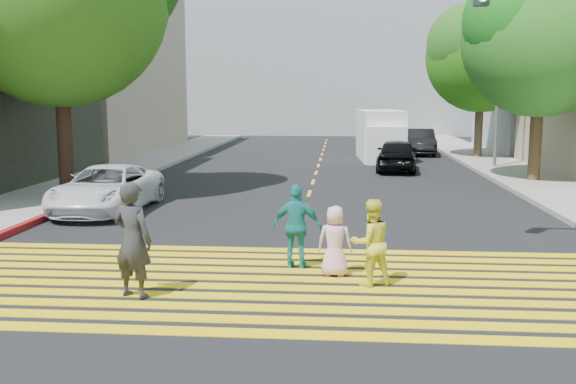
# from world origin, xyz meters

# --- Properties ---
(ground) EXTENTS (120.00, 120.00, 0.00)m
(ground) POSITION_xyz_m (0.00, 0.00, 0.00)
(ground) COLOR black
(sidewalk_left) EXTENTS (3.00, 40.00, 0.15)m
(sidewalk_left) POSITION_xyz_m (-8.50, 22.00, 0.07)
(sidewalk_left) COLOR gray
(sidewalk_left) RESTS_ON ground
(sidewalk_right) EXTENTS (3.00, 60.00, 0.15)m
(sidewalk_right) POSITION_xyz_m (8.50, 15.00, 0.07)
(sidewalk_right) COLOR gray
(sidewalk_right) RESTS_ON ground
(curb_red) EXTENTS (0.20, 8.00, 0.16)m
(curb_red) POSITION_xyz_m (-6.90, 6.00, 0.08)
(curb_red) COLOR maroon
(curb_red) RESTS_ON ground
(crosswalk) EXTENTS (13.40, 5.30, 0.01)m
(crosswalk) POSITION_xyz_m (0.00, 1.28, 0.01)
(crosswalk) COLOR yellow
(crosswalk) RESTS_ON ground
(lane_line) EXTENTS (0.12, 34.40, 0.01)m
(lane_line) POSITION_xyz_m (0.00, 22.50, 0.01)
(lane_line) COLOR yellow
(lane_line) RESTS_ON ground
(building_left_tan) EXTENTS (12.00, 16.00, 10.00)m
(building_left_tan) POSITION_xyz_m (-16.00, 28.00, 5.00)
(building_left_tan) COLOR tan
(building_left_tan) RESTS_ON ground
(backdrop_block) EXTENTS (30.00, 8.00, 12.00)m
(backdrop_block) POSITION_xyz_m (0.00, 48.00, 6.00)
(backdrop_block) COLOR gray
(backdrop_block) RESTS_ON ground
(tree_right_near) EXTENTS (7.22, 7.03, 8.51)m
(tree_right_near) POSITION_xyz_m (8.51, 15.33, 5.76)
(tree_right_near) COLOR #443720
(tree_right_near) RESTS_ON ground
(tree_right_far) EXTENTS (7.47, 7.40, 8.39)m
(tree_right_far) POSITION_xyz_m (8.37, 24.89, 5.67)
(tree_right_far) COLOR #3B2B20
(tree_right_far) RESTS_ON ground
(pedestrian_man) EXTENTS (0.83, 0.68, 1.95)m
(pedestrian_man) POSITION_xyz_m (-2.35, 0.30, 0.97)
(pedestrian_man) COLOR #2B2B2C
(pedestrian_man) RESTS_ON ground
(pedestrian_woman) EXTENTS (0.92, 0.82, 1.55)m
(pedestrian_woman) POSITION_xyz_m (1.60, 1.30, 0.77)
(pedestrian_woman) COLOR yellow
(pedestrian_woman) RESTS_ON ground
(pedestrian_child) EXTENTS (0.69, 0.50, 1.33)m
(pedestrian_child) POSITION_xyz_m (0.97, 1.85, 0.66)
(pedestrian_child) COLOR #E3ADC7
(pedestrian_child) RESTS_ON ground
(pedestrian_extra) EXTENTS (1.00, 0.49, 1.64)m
(pedestrian_extra) POSITION_xyz_m (0.23, 2.35, 0.82)
(pedestrian_extra) COLOR teal
(pedestrian_extra) RESTS_ON ground
(white_sedan) EXTENTS (2.29, 4.82, 1.33)m
(white_sedan) POSITION_xyz_m (-5.68, 8.08, 0.66)
(white_sedan) COLOR silver
(white_sedan) RESTS_ON ground
(dark_car_near) EXTENTS (2.14, 4.45, 1.46)m
(dark_car_near) POSITION_xyz_m (3.56, 19.03, 0.73)
(dark_car_near) COLOR black
(dark_car_near) RESTS_ON ground
(silver_car) EXTENTS (2.37, 4.65, 1.29)m
(silver_car) POSITION_xyz_m (3.33, 29.60, 0.65)
(silver_car) COLOR #ACAFB9
(silver_car) RESTS_ON ground
(dark_car_parked) EXTENTS (1.68, 4.47, 1.46)m
(dark_car_parked) POSITION_xyz_m (5.58, 27.40, 0.73)
(dark_car_parked) COLOR black
(dark_car_parked) RESTS_ON ground
(white_van) EXTENTS (2.37, 5.58, 2.58)m
(white_van) POSITION_xyz_m (3.14, 23.95, 1.22)
(white_van) COLOR white
(white_van) RESTS_ON ground
(street_lamp) EXTENTS (2.10, 0.25, 9.30)m
(street_lamp) POSITION_xyz_m (7.87, 19.96, 5.34)
(street_lamp) COLOR gray
(street_lamp) RESTS_ON ground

